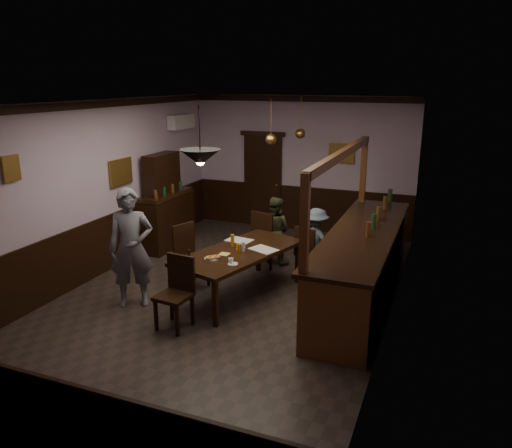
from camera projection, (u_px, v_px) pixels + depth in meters
The scene contains 31 objects.
room at pixel (225, 205), 7.53m from camera, with size 5.01×8.01×3.01m.
dining_table at pixel (239, 254), 7.80m from camera, with size 1.59×2.39×0.75m.
chair_far_left at pixel (266, 237), 9.05m from camera, with size 0.56×0.56×1.06m.
chair_far_right at pixel (308, 250), 8.54m from camera, with size 0.50×0.50×0.93m.
chair_near at pixel (177, 289), 6.85m from camera, with size 0.48×0.48×1.01m.
chair_side at pixel (189, 252), 8.24m from camera, with size 0.58×0.58×1.04m.
person_standing at pixel (131, 248), 7.42m from camera, with size 0.66×0.43×1.81m, color slate.
person_seated_left at pixel (275, 230), 9.25m from camera, with size 0.61×0.48×1.27m, color #3E4227.
person_seated_right at pixel (316, 241), 8.72m from camera, with size 0.77×0.44×1.19m, color slate.
newspaper_left at pixel (239, 240), 8.27m from camera, with size 0.42×0.30×0.01m, color silver.
newspaper_right at pixel (264, 249), 7.82m from camera, with size 0.42×0.30×0.01m, color silver.
napkin at pixel (224, 254), 7.62m from camera, with size 0.15×0.15×0.00m, color #E8BE55.
saucer at pixel (233, 264), 7.20m from camera, with size 0.15×0.15×0.01m, color white.
coffee_cup at pixel (231, 261), 7.21m from camera, with size 0.08×0.08×0.07m, color white.
pastry_plate at pixel (212, 258), 7.41m from camera, with size 0.22×0.22×0.01m, color white.
pastry_ring_a at pixel (210, 258), 7.36m from camera, with size 0.13×0.13×0.04m, color #C68C47.
pastry_ring_b at pixel (216, 257), 7.40m from camera, with size 0.13×0.13×0.04m, color #C68C47.
soda_can at pixel (238, 248), 7.71m from camera, with size 0.07×0.07×0.12m, color #F2A514.
beer_glass at pixel (233, 240), 7.94m from camera, with size 0.06×0.06×0.20m, color #BF721E.
water_glass at pixel (243, 247), 7.73m from camera, with size 0.06×0.06×0.15m, color silver.
pepper_mill at pixel (189, 254), 7.41m from camera, with size 0.04×0.04×0.14m, color black.
sideboard at pixel (165, 210), 10.15m from camera, with size 0.52×1.44×1.91m.
bar_counter at pixel (362, 263), 7.70m from camera, with size 0.96×4.15×2.33m.
door_back at pixel (263, 182), 11.50m from camera, with size 0.90×0.06×2.10m, color black.
ac_unit at pixel (181, 122), 10.70m from camera, with size 0.20×0.85×0.30m.
picture_left_small at pixel (11, 169), 6.79m from camera, with size 0.04×0.28×0.36m.
picture_left_large at pixel (121, 172), 9.06m from camera, with size 0.04×0.62×0.48m.
picture_back at pixel (342, 153), 10.66m from camera, with size 0.55×0.04×0.42m.
pendant_iron at pixel (200, 157), 6.74m from camera, with size 0.56×0.56×0.81m.
pendant_brass_mid at pixel (271, 139), 8.82m from camera, with size 0.20×0.20×0.81m.
pendant_brass_far at pixel (300, 134), 9.76m from camera, with size 0.20×0.20×0.81m.
Camera 1 is at (3.14, -6.63, 3.32)m, focal length 35.00 mm.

